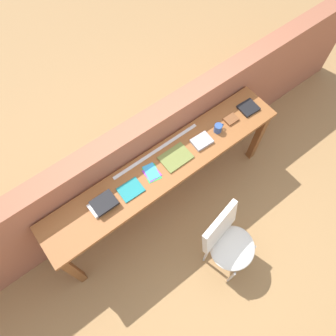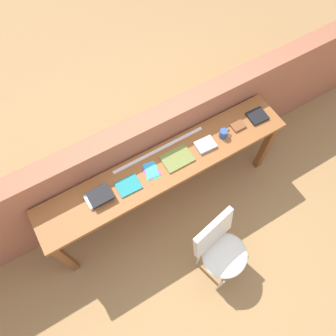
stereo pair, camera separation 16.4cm
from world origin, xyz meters
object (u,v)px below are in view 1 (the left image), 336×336
object	(u,v)px
magazine_cycling	(131,190)
pamphlet_pile_colourful	(152,173)
mug	(218,128)
book_repair_rightmost	(248,108)
leather_journal_brown	(231,119)
book_open_centre	(176,157)
chair_white_moulded	(228,241)
book_stack_leftmost	(103,204)

from	to	relation	value
magazine_cycling	pamphlet_pile_colourful	world-z (taller)	magazine_cycling
mug	book_repair_rightmost	xyz separation A→B (m)	(0.42, 0.01, -0.03)
leather_journal_brown	book_open_centre	bearing A→B (deg)	-178.88
chair_white_moulded	leather_journal_brown	bearing A→B (deg)	48.96
book_open_centre	mug	world-z (taller)	mug
magazine_cycling	leather_journal_brown	bearing A→B (deg)	2.19
magazine_cycling	mug	size ratio (longest dim) A/B	1.88
chair_white_moulded	mug	bearing A→B (deg)	56.69
mug	pamphlet_pile_colourful	bearing A→B (deg)	178.45
chair_white_moulded	leather_journal_brown	xyz separation A→B (m)	(0.73, 0.84, 0.37)
leather_journal_brown	pamphlet_pile_colourful	bearing A→B (deg)	-179.55
chair_white_moulded	book_open_centre	bearing A→B (deg)	87.65
chair_white_moulded	book_stack_leftmost	world-z (taller)	book_stack_leftmost
book_stack_leftmost	book_open_centre	world-z (taller)	book_stack_leftmost
book_open_centre	mug	xyz separation A→B (m)	(0.51, -0.01, 0.04)
magazine_cycling	book_open_centre	distance (m)	0.51
book_repair_rightmost	leather_journal_brown	bearing A→B (deg)	-177.20
book_stack_leftmost	mug	distance (m)	1.29
book_stack_leftmost	chair_white_moulded	bearing A→B (deg)	-48.82
leather_journal_brown	book_repair_rightmost	size ratio (longest dim) A/B	0.72
pamphlet_pile_colourful	book_open_centre	world-z (taller)	book_open_centre
pamphlet_pile_colourful	chair_white_moulded	bearing A→B (deg)	-74.57
magazine_cycling	book_stack_leftmost	bearing A→B (deg)	175.53
book_open_centre	mug	distance (m)	0.51
magazine_cycling	chair_white_moulded	bearing A→B (deg)	-58.37
chair_white_moulded	book_stack_leftmost	distance (m)	1.19
book_repair_rightmost	book_open_centre	bearing A→B (deg)	-176.74
book_stack_leftmost	leather_journal_brown	xyz separation A→B (m)	(1.48, -0.01, -0.02)
pamphlet_pile_colourful	book_open_centre	bearing A→B (deg)	-2.19
chair_white_moulded	mug	distance (m)	1.07
leather_journal_brown	book_repair_rightmost	world-z (taller)	book_repair_rightmost
book_stack_leftmost	pamphlet_pile_colourful	size ratio (longest dim) A/B	1.19
magazine_cycling	book_open_centre	world-z (taller)	book_open_centre
chair_white_moulded	book_open_centre	xyz separation A→B (m)	(0.03, 0.84, 0.36)
book_stack_leftmost	leather_journal_brown	bearing A→B (deg)	-0.39
chair_white_moulded	magazine_cycling	distance (m)	1.02
leather_journal_brown	mug	bearing A→B (deg)	-174.99
chair_white_moulded	magazine_cycling	xyz separation A→B (m)	(-0.48, 0.82, 0.36)
pamphlet_pile_colourful	mug	distance (m)	0.78
magazine_cycling	book_repair_rightmost	size ratio (longest dim) A/B	1.15
mug	book_repair_rightmost	size ratio (longest dim) A/B	0.61
book_repair_rightmost	chair_white_moulded	bearing A→B (deg)	-135.79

